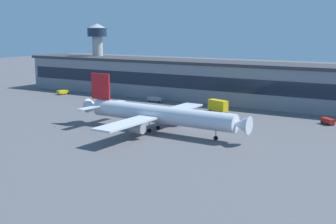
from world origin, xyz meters
The scene contains 10 objects.
ground_plane centered at (0.00, 0.00, 0.00)m, with size 600.00×600.00×0.00m, color #56565B.
terminal_building centered at (0.00, 56.19, 7.85)m, with size 182.29×19.60×15.65m.
airliner centered at (12.55, -1.64, 4.91)m, with size 53.02×45.40×15.13m.
control_tower centered at (-61.20, 60.05, 19.21)m, with size 9.12×9.12×30.69m.
crew_van centered at (-42.83, 39.70, 1.46)m, with size 4.71×5.55×2.55m.
pushback_tractor centered at (-61.96, 37.21, 1.05)m, with size 3.62×5.26×1.75m.
follow_me_car centered at (50.60, 33.08, 1.09)m, with size 4.56×4.33×1.85m.
belt_loader centered at (-16.46, 41.25, 1.15)m, with size 6.42×2.15×1.95m.
catering_truck centered at (13.82, 34.33, 2.29)m, with size 7.65×4.63×4.15m.
traffic_cone_0 centered at (-15.90, -12.47, 0.34)m, with size 0.54×0.54×0.67m, color #F2590C.
Camera 1 is at (78.19, -102.68, 27.96)m, focal length 47.53 mm.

